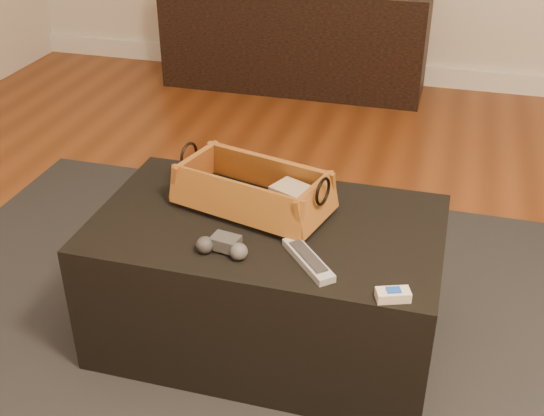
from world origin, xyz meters
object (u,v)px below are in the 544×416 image
(wicker_basket, at_px, (253,192))
(silver_remote, at_px, (308,260))
(tv_remote, at_px, (243,200))
(media_cabinet, at_px, (295,37))
(ottoman, at_px, (267,281))
(cream_gadget, at_px, (393,295))
(game_controller, at_px, (223,246))

(wicker_basket, bearing_deg, silver_remote, -46.68)
(tv_remote, bearing_deg, media_cabinet, 108.58)
(media_cabinet, bearing_deg, wicker_basket, -79.36)
(ottoman, distance_m, wicker_basket, 0.28)
(ottoman, bearing_deg, silver_remote, -46.86)
(wicker_basket, height_order, cream_gadget, wicker_basket)
(media_cabinet, distance_m, ottoman, 2.30)
(media_cabinet, distance_m, game_controller, 2.47)
(wicker_basket, height_order, game_controller, wicker_basket)
(wicker_basket, xyz_separation_m, game_controller, (-0.01, -0.25, -0.03))
(game_controller, xyz_separation_m, cream_gadget, (0.46, -0.08, -0.01))
(ottoman, height_order, silver_remote, silver_remote)
(tv_remote, height_order, game_controller, game_controller)
(tv_remote, xyz_separation_m, game_controller, (0.02, -0.24, -0.01))
(silver_remote, bearing_deg, ottoman, 133.14)
(tv_remote, bearing_deg, ottoman, -22.63)
(wicker_basket, bearing_deg, tv_remote, -157.79)
(media_cabinet, bearing_deg, silver_remote, -75.36)
(media_cabinet, bearing_deg, game_controller, -80.57)
(tv_remote, height_order, cream_gadget, tv_remote)
(media_cabinet, bearing_deg, tv_remote, -80.08)
(ottoman, xyz_separation_m, wicker_basket, (-0.06, 0.06, 0.26))
(silver_remote, bearing_deg, game_controller, -175.81)
(wicker_basket, bearing_deg, ottoman, -46.21)
(media_cabinet, xyz_separation_m, ottoman, (0.47, -2.25, -0.08))
(media_cabinet, distance_m, tv_remote, 2.23)
(game_controller, bearing_deg, cream_gadget, -9.51)
(tv_remote, height_order, silver_remote, tv_remote)
(media_cabinet, relative_size, silver_remote, 8.02)
(game_controller, bearing_deg, wicker_basket, 88.66)
(ottoman, distance_m, tv_remote, 0.26)
(media_cabinet, distance_m, silver_remote, 2.50)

